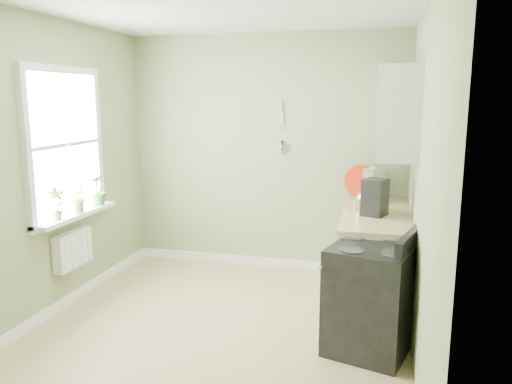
% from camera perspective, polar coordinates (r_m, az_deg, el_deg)
% --- Properties ---
extents(floor, '(3.20, 3.60, 0.02)m').
position_cam_1_polar(floor, '(4.47, -4.44, -15.78)').
color(floor, tan).
rests_on(floor, ground).
extents(ceiling, '(3.20, 3.60, 0.02)m').
position_cam_1_polar(ceiling, '(4.07, -5.03, 21.00)').
color(ceiling, white).
rests_on(ceiling, wall_back).
extents(wall_back, '(3.20, 0.02, 2.70)m').
position_cam_1_polar(wall_back, '(5.78, 1.08, 4.43)').
color(wall_back, gray).
rests_on(wall_back, floor).
extents(wall_left, '(0.02, 3.60, 2.70)m').
position_cam_1_polar(wall_left, '(4.81, -23.19, 2.31)').
color(wall_left, gray).
rests_on(wall_left, floor).
extents(wall_right, '(0.02, 3.60, 2.70)m').
position_cam_1_polar(wall_right, '(3.85, 18.60, 0.73)').
color(wall_right, gray).
rests_on(wall_right, floor).
extents(base_cabinets, '(0.60, 1.60, 0.87)m').
position_cam_1_polar(base_cabinets, '(5.03, 13.59, -7.51)').
color(base_cabinets, silver).
rests_on(base_cabinets, floor).
extents(countertop, '(0.64, 1.60, 0.04)m').
position_cam_1_polar(countertop, '(4.91, 13.71, -2.45)').
color(countertop, tan).
rests_on(countertop, base_cabinets).
extents(upper_cabinets, '(0.35, 1.40, 0.80)m').
position_cam_1_polar(upper_cabinets, '(4.89, 15.82, 8.77)').
color(upper_cabinets, silver).
rests_on(upper_cabinets, wall_right).
extents(window, '(0.06, 1.14, 1.44)m').
position_cam_1_polar(window, '(5.02, -21.05, 5.07)').
color(window, white).
rests_on(window, wall_left).
extents(window_sill, '(0.18, 1.14, 0.04)m').
position_cam_1_polar(window_sill, '(5.08, -19.87, -2.47)').
color(window_sill, white).
rests_on(window_sill, wall_left).
extents(radiator, '(0.12, 0.50, 0.35)m').
position_cam_1_polar(radiator, '(5.14, -20.23, -6.15)').
color(radiator, white).
rests_on(radiator, wall_left).
extents(wall_utensils, '(0.02, 0.14, 0.58)m').
position_cam_1_polar(wall_utensils, '(5.69, 3.00, 6.49)').
color(wall_utensils, tan).
rests_on(wall_utensils, wall_back).
extents(stove, '(0.78, 0.83, 0.97)m').
position_cam_1_polar(stove, '(4.14, 13.09, -11.54)').
color(stove, black).
rests_on(stove, floor).
extents(stand_mixer, '(0.28, 0.34, 0.37)m').
position_cam_1_polar(stand_mixer, '(5.37, 13.26, 0.62)').
color(stand_mixer, '#B2B2B7').
rests_on(stand_mixer, countertop).
extents(kettle, '(0.20, 0.12, 0.20)m').
position_cam_1_polar(kettle, '(4.74, 11.92, -1.35)').
color(kettle, silver).
rests_on(kettle, countertop).
extents(coffee_maker, '(0.26, 0.27, 0.34)m').
position_cam_1_polar(coffee_maker, '(4.72, 13.40, -0.69)').
color(coffee_maker, black).
rests_on(coffee_maker, countertop).
extents(red_tray, '(0.36, 0.11, 0.35)m').
position_cam_1_polar(red_tray, '(5.58, 11.84, 1.24)').
color(red_tray, '#B21D0B').
rests_on(red_tray, countertop).
extents(jar, '(0.07, 0.07, 0.08)m').
position_cam_1_polar(jar, '(4.92, 11.45, -1.60)').
color(jar, beige).
rests_on(jar, countertop).
extents(plant_a, '(0.18, 0.19, 0.30)m').
position_cam_1_polar(plant_a, '(4.80, -21.88, -1.23)').
color(plant_a, '#487830').
rests_on(plant_a, window_sill).
extents(plant_b, '(0.17, 0.19, 0.28)m').
position_cam_1_polar(plant_b, '(5.08, -19.62, -0.58)').
color(plant_b, '#487830').
rests_on(plant_b, window_sill).
extents(plant_c, '(0.23, 0.23, 0.31)m').
position_cam_1_polar(plant_c, '(5.35, -17.67, 0.21)').
color(plant_c, '#487830').
rests_on(plant_c, window_sill).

